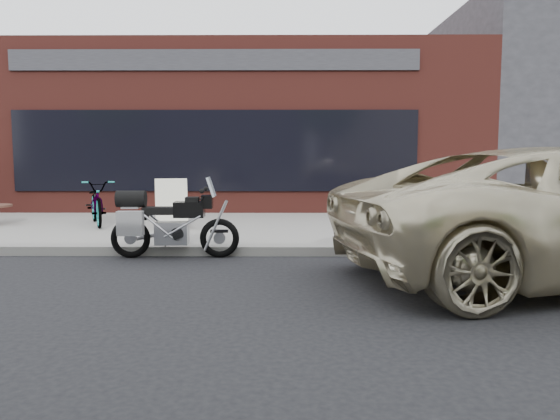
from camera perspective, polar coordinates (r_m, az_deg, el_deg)
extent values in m
plane|color=black|center=(4.87, 3.82, -13.77)|extent=(120.00, 120.00, 0.00)
cube|color=gray|center=(11.69, 1.81, -1.75)|extent=(44.00, 6.00, 0.15)
cube|color=#5B231D|center=(18.67, -4.89, 7.81)|extent=(14.00, 10.00, 4.50)
cube|color=black|center=(13.66, -6.83, 6.16)|extent=(10.00, 0.08, 2.00)
cube|color=#29282D|center=(13.84, -6.95, 15.31)|extent=(10.00, 0.08, 0.50)
torus|color=black|center=(8.90, -15.35, -2.88)|extent=(0.63, 0.12, 0.62)
torus|color=black|center=(8.66, -6.34, -2.94)|extent=(0.63, 0.12, 0.62)
cube|color=#B7B7BC|center=(8.75, -11.22, -2.38)|extent=(0.52, 0.29, 0.35)
cube|color=black|center=(8.66, -9.45, 0.06)|extent=(0.47, 0.31, 0.24)
cube|color=black|center=(8.74, -12.47, -0.07)|extent=(0.52, 0.27, 0.11)
cube|color=black|center=(8.82, -14.54, -0.56)|extent=(0.28, 0.21, 0.13)
cube|color=black|center=(8.61, -7.62, 0.86)|extent=(0.17, 0.23, 0.21)
cube|color=silver|center=(8.59, -7.21, 2.41)|extent=(0.14, 0.28, 0.31)
cylinder|color=black|center=(8.61, -8.06, 1.29)|extent=(0.05, 0.65, 0.03)
cube|color=#B7B7BC|center=(8.83, -15.27, 0.29)|extent=(0.27, 0.29, 0.03)
cube|color=slate|center=(8.62, -15.38, -1.35)|extent=(0.40, 0.18, 0.37)
cylinder|color=black|center=(8.82, -15.29, 1.13)|extent=(0.45, 0.27, 0.26)
cylinder|color=#B7B7BC|center=(8.98, -13.39, -2.64)|extent=(0.52, 0.09, 0.18)
imported|color=gray|center=(11.97, -18.59, 0.75)|extent=(1.29, 1.89, 0.94)
cube|color=white|center=(10.86, -11.27, 0.59)|extent=(0.67, 0.44, 0.99)
cube|color=white|center=(11.12, -11.30, 0.71)|extent=(0.67, 0.44, 0.99)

